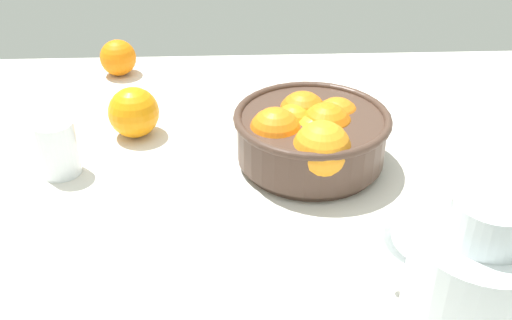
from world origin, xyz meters
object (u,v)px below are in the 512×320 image
(fruit_bowl, at_px, (311,135))
(loose_orange_2, at_px, (134,112))
(juice_glass, at_px, (58,151))
(juice_pitcher, at_px, (472,289))
(loose_orange_1, at_px, (118,58))

(fruit_bowl, xyz_separation_m, loose_orange_2, (-0.27, 0.10, -0.01))
(juice_glass, bearing_deg, fruit_bowl, 0.75)
(loose_orange_2, bearing_deg, juice_pitcher, -47.98)
(juice_pitcher, bearing_deg, loose_orange_1, 123.81)
(juice_pitcher, relative_size, loose_orange_1, 2.56)
(fruit_bowl, xyz_separation_m, juice_glass, (-0.37, -0.00, -0.02))
(loose_orange_1, distance_m, loose_orange_2, 0.25)
(fruit_bowl, xyz_separation_m, loose_orange_1, (-0.33, 0.35, -0.02))
(juice_pitcher, distance_m, juice_glass, 0.59)
(fruit_bowl, relative_size, juice_glass, 2.76)
(fruit_bowl, bearing_deg, loose_orange_2, 159.26)
(fruit_bowl, bearing_deg, juice_glass, -179.25)
(fruit_bowl, bearing_deg, loose_orange_1, 134.05)
(fruit_bowl, height_order, loose_orange_2, fruit_bowl)
(juice_pitcher, xyz_separation_m, loose_orange_2, (-0.39, 0.43, -0.02))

